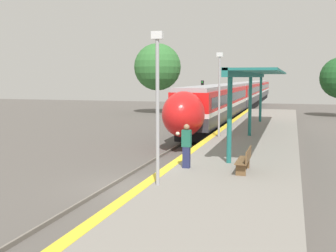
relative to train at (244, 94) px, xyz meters
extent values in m
plane|color=#56514C|center=(0.00, -43.13, -2.23)|extent=(120.00, 120.00, 0.00)
cube|color=slate|center=(-0.72, -43.13, -2.15)|extent=(0.08, 90.00, 0.15)
cube|color=slate|center=(0.72, -43.13, -2.15)|extent=(0.08, 90.00, 0.15)
cube|color=black|center=(0.00, -21.64, -1.61)|extent=(2.38, 20.52, 0.79)
cube|color=#38383D|center=(0.00, -21.64, -0.76)|extent=(2.70, 22.30, 0.90)
cube|color=white|center=(0.00, -21.64, -0.16)|extent=(2.71, 22.30, 0.31)
cube|color=red|center=(0.00, -21.64, 0.68)|extent=(2.70, 22.30, 1.36)
cube|color=black|center=(0.00, -21.64, 0.61)|extent=(2.73, 20.52, 0.75)
cube|color=#9E9EA3|center=(0.00, -21.64, 1.51)|extent=(2.43, 22.30, 0.30)
cylinder|color=black|center=(-0.72, -29.65, -1.80)|extent=(0.12, 0.85, 0.85)
cylinder|color=black|center=(0.72, -29.65, -1.80)|extent=(0.12, 0.85, 0.85)
cylinder|color=black|center=(-0.72, -27.45, -1.80)|extent=(0.12, 0.85, 0.85)
cylinder|color=black|center=(0.72, -27.45, -1.80)|extent=(0.12, 0.85, 0.85)
cylinder|color=black|center=(-0.72, -15.82, -1.80)|extent=(0.12, 0.85, 0.85)
cylinder|color=black|center=(0.72, -15.82, -1.80)|extent=(0.12, 0.85, 0.85)
cylinder|color=black|center=(-0.72, -13.62, -1.80)|extent=(0.12, 0.85, 0.85)
cylinder|color=black|center=(0.72, -13.62, -1.80)|extent=(0.12, 0.85, 0.85)
ellipsoid|color=red|center=(0.00, -34.00, 0.07)|extent=(2.59, 3.65, 2.83)
ellipsoid|color=black|center=(0.00, -34.46, 0.54)|extent=(1.89, 2.13, 1.44)
sphere|color=#F9F4CC|center=(0.00, -35.37, -0.96)|extent=(0.24, 0.24, 0.24)
cube|color=black|center=(0.00, 1.46, -1.61)|extent=(2.38, 20.52, 0.79)
cube|color=#38383D|center=(0.00, 1.46, -0.76)|extent=(2.70, 22.30, 0.90)
cube|color=white|center=(0.00, 1.46, -0.16)|extent=(2.71, 22.30, 0.31)
cube|color=red|center=(0.00, 1.46, 0.68)|extent=(2.70, 22.30, 1.36)
cube|color=black|center=(0.00, 1.46, 0.61)|extent=(2.73, 20.52, 0.75)
cube|color=#9E9EA3|center=(0.00, 1.46, 1.51)|extent=(2.43, 22.30, 0.30)
cylinder|color=black|center=(-0.72, -6.55, -1.80)|extent=(0.12, 0.85, 0.85)
cylinder|color=black|center=(0.72, -6.55, -1.80)|extent=(0.12, 0.85, 0.85)
cylinder|color=black|center=(-0.72, -4.35, -1.80)|extent=(0.12, 0.85, 0.85)
cylinder|color=black|center=(0.72, -4.35, -1.80)|extent=(0.12, 0.85, 0.85)
cylinder|color=black|center=(-0.72, 7.28, -1.80)|extent=(0.12, 0.85, 0.85)
cylinder|color=black|center=(0.72, 7.28, -1.80)|extent=(0.12, 0.85, 0.85)
cylinder|color=black|center=(-0.72, 9.48, -1.80)|extent=(0.12, 0.85, 0.85)
cylinder|color=black|center=(0.72, 9.48, -1.80)|extent=(0.12, 0.85, 0.85)
cube|color=black|center=(0.00, 24.57, -1.61)|extent=(2.38, 20.52, 0.79)
cube|color=#38383D|center=(0.00, 24.57, -0.76)|extent=(2.70, 22.30, 0.90)
cube|color=white|center=(0.00, 24.57, -0.16)|extent=(2.71, 22.30, 0.31)
cube|color=red|center=(0.00, 24.57, 0.68)|extent=(2.70, 22.30, 1.36)
cube|color=black|center=(0.00, 24.57, 0.61)|extent=(2.73, 20.52, 0.75)
cube|color=#9E9EA3|center=(0.00, 24.57, 1.51)|extent=(2.43, 22.30, 0.30)
cylinder|color=black|center=(-0.72, 16.55, -1.80)|extent=(0.12, 0.85, 0.85)
cylinder|color=black|center=(0.72, 16.55, -1.80)|extent=(0.12, 0.85, 0.85)
cylinder|color=black|center=(-0.72, 18.75, -1.80)|extent=(0.12, 0.85, 0.85)
cylinder|color=black|center=(0.72, 18.75, -1.80)|extent=(0.12, 0.85, 0.85)
cylinder|color=black|center=(-0.72, 30.38, -1.80)|extent=(0.12, 0.85, 0.85)
cylinder|color=black|center=(0.72, 30.38, -1.80)|extent=(0.12, 0.85, 0.85)
cylinder|color=black|center=(-0.72, 32.58, -1.80)|extent=(0.12, 0.85, 0.85)
cylinder|color=black|center=(0.72, 32.58, -1.80)|extent=(0.12, 0.85, 0.85)
cube|color=gray|center=(4.25, -43.13, -1.70)|extent=(5.18, 64.00, 1.05)
cube|color=yellow|center=(1.86, -43.13, -1.17)|extent=(0.40, 64.00, 0.01)
cube|color=brown|center=(4.75, -44.22, -0.97)|extent=(0.36, 0.06, 0.42)
cube|color=brown|center=(4.75, -42.91, -0.97)|extent=(0.36, 0.06, 0.42)
cube|color=brown|center=(4.75, -43.56, -0.74)|extent=(0.44, 1.75, 0.03)
cube|color=brown|center=(4.95, -43.56, -0.51)|extent=(0.04, 1.75, 0.44)
cube|color=navy|center=(2.56, -43.49, -0.76)|extent=(0.28, 0.20, 0.84)
cube|color=#1E604C|center=(2.56, -43.49, -0.01)|extent=(0.36, 0.22, 0.66)
sphere|color=#936B4C|center=(2.56, -43.49, 0.43)|extent=(0.23, 0.23, 0.23)
cylinder|color=#59595E|center=(-2.49, -16.54, -0.45)|extent=(0.14, 0.14, 3.56)
cube|color=black|center=(-2.49, -16.54, 1.68)|extent=(0.28, 0.20, 0.70)
sphere|color=#1ED833|center=(-2.49, -16.65, 1.85)|extent=(0.14, 0.14, 0.14)
sphere|color=#330A0A|center=(-2.49, -16.65, 1.51)|extent=(0.14, 0.14, 0.14)
cylinder|color=#9E9EA3|center=(2.30, -46.34, 1.18)|extent=(0.12, 0.12, 4.72)
cube|color=silver|center=(2.30, -46.34, 3.66)|extent=(0.36, 0.20, 0.24)
cylinder|color=#9E9EA3|center=(2.30, -34.51, 1.18)|extent=(0.12, 0.12, 4.72)
cube|color=silver|center=(2.30, -34.51, 3.66)|extent=(0.36, 0.20, 0.24)
cylinder|color=#1E6B66|center=(4.00, -42.04, 0.63)|extent=(0.20, 0.20, 3.61)
cylinder|color=#1E6B66|center=(4.00, -33.48, 0.63)|extent=(0.20, 0.20, 3.61)
cylinder|color=#1E6B66|center=(4.00, -24.91, 0.63)|extent=(0.20, 0.20, 3.61)
cube|color=#1E6B66|center=(4.00, -33.48, 2.53)|extent=(0.24, 20.13, 0.36)
cube|color=#1E6B66|center=(4.90, -33.48, 2.65)|extent=(2.00, 20.13, 0.10)
cylinder|color=brown|center=(-9.95, -8.53, -0.47)|extent=(0.44, 0.44, 3.51)
sphere|color=#337033|center=(-9.95, -8.53, 3.64)|extent=(5.88, 5.88, 5.88)
camera|label=1|loc=(6.46, -59.18, 2.34)|focal=45.00mm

